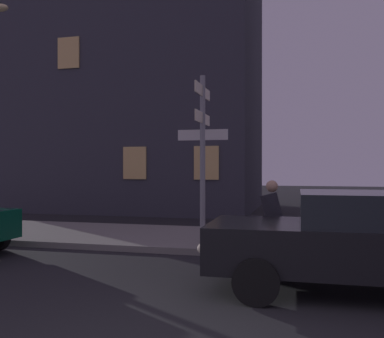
# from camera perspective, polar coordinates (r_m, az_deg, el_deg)

# --- Properties ---
(sidewalk_kerb) EXTENTS (40.00, 3.41, 0.14)m
(sidewalk_kerb) POSITION_cam_1_polar(r_m,az_deg,el_deg) (10.89, 6.67, -9.17)
(sidewalk_kerb) COLOR gray
(sidewalk_kerb) RESTS_ON ground_plane
(signpost) EXTENTS (1.15, 1.43, 3.77)m
(signpost) POSITION_cam_1_polar(r_m,az_deg,el_deg) (9.93, 1.38, 3.32)
(signpost) COLOR gray
(signpost) RESTS_ON sidewalk_kerb
(car_near_left) EXTENTS (4.66, 2.00, 1.49)m
(car_near_left) POSITION_cam_1_polar(r_m,az_deg,el_deg) (6.96, 21.89, -8.52)
(car_near_left) COLOR black
(car_near_left) RESTS_ON ground_plane
(cyclist) EXTENTS (1.81, 0.38, 1.61)m
(cyclist) POSITION_cam_1_polar(r_m,az_deg,el_deg) (8.37, 9.96, -7.36)
(cyclist) COLOR black
(cyclist) RESTS_ON ground_plane
(building_left_block) EXTENTS (10.87, 6.80, 15.76)m
(building_left_block) POSITION_cam_1_polar(r_m,az_deg,el_deg) (21.01, -7.48, 16.94)
(building_left_block) COLOR #383842
(building_left_block) RESTS_ON ground_plane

